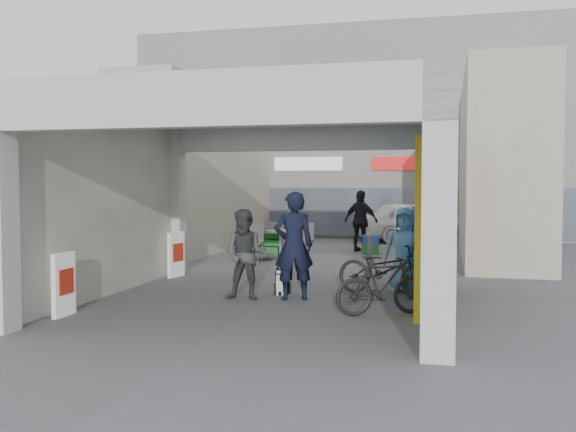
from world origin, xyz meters
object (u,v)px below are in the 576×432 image
(border_collie, at_px, (281,282))
(bicycle_front, at_px, (385,269))
(white_van, at_px, (417,221))
(cafe_set, at_px, (279,247))
(man_back_turned, at_px, (246,255))
(produce_stand, at_px, (264,249))
(man_with_dog, at_px, (294,246))
(bicycle_rear, at_px, (383,285))
(man_elderly, at_px, (405,250))
(man_crates, at_px, (361,221))

(border_collie, xyz_separation_m, bicycle_front, (1.90, 0.35, 0.26))
(bicycle_front, bearing_deg, white_van, 16.90)
(cafe_set, height_order, man_back_turned, man_back_turned)
(produce_stand, height_order, man_back_turned, man_back_turned)
(produce_stand, height_order, man_with_dog, man_with_dog)
(bicycle_rear, bearing_deg, cafe_set, -0.24)
(cafe_set, xyz_separation_m, man_elderly, (3.67, -4.45, 0.46))
(produce_stand, bearing_deg, white_van, 80.23)
(man_with_dog, relative_size, white_van, 0.45)
(man_back_turned, xyz_separation_m, bicycle_rear, (2.51, -0.74, -0.34))
(produce_stand, bearing_deg, man_back_turned, -55.87)
(produce_stand, height_order, white_van, white_van)
(bicycle_rear, distance_m, white_van, 13.05)
(man_with_dog, distance_m, man_back_turned, 0.87)
(man_elderly, bearing_deg, man_crates, 107.36)
(border_collie, height_order, bicycle_front, bicycle_front)
(man_back_turned, distance_m, white_van, 12.55)
(border_collie, distance_m, man_with_dog, 0.92)
(man_crates, xyz_separation_m, bicycle_rear, (1.55, -9.19, -0.46))
(produce_stand, bearing_deg, man_elderly, -26.20)
(man_elderly, bearing_deg, border_collie, -155.09)
(produce_stand, distance_m, man_back_turned, 6.14)
(cafe_set, relative_size, bicycle_rear, 1.04)
(man_back_turned, bearing_deg, man_elderly, 25.99)
(border_collie, distance_m, man_crates, 7.85)
(bicycle_front, bearing_deg, man_elderly, -13.73)
(border_collie, xyz_separation_m, bicycle_rear, (2.02, -1.39, 0.24))
(man_back_turned, distance_m, bicycle_rear, 2.64)
(produce_stand, bearing_deg, bicycle_front, -31.62)
(produce_stand, xyz_separation_m, man_with_dog, (2.20, -5.75, 0.68))
(border_collie, bearing_deg, man_with_dog, -43.91)
(man_back_turned, distance_m, bicycle_front, 2.61)
(bicycle_rear, relative_size, white_van, 0.37)
(produce_stand, relative_size, man_back_turned, 0.68)
(man_elderly, relative_size, bicycle_front, 0.86)
(white_van, bearing_deg, man_with_dog, 151.09)
(man_with_dog, bearing_deg, bicycle_rear, 129.22)
(border_collie, height_order, bicycle_rear, bicycle_rear)
(man_with_dog, bearing_deg, border_collie, -73.24)
(border_collie, height_order, man_elderly, man_elderly)
(produce_stand, relative_size, man_crates, 0.59)
(man_back_turned, bearing_deg, bicycle_front, 19.30)
(man_with_dog, xyz_separation_m, man_elderly, (1.87, 1.32, -0.16))
(produce_stand, xyz_separation_m, man_crates, (2.33, 2.49, 0.65))
(produce_stand, xyz_separation_m, border_collie, (1.85, -5.31, -0.05))
(man_with_dog, relative_size, man_elderly, 1.19)
(produce_stand, bearing_deg, man_with_dog, -47.85)
(cafe_set, distance_m, man_with_dog, 6.07)
(border_collie, bearing_deg, cafe_set, 113.32)
(cafe_set, distance_m, bicycle_front, 6.00)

